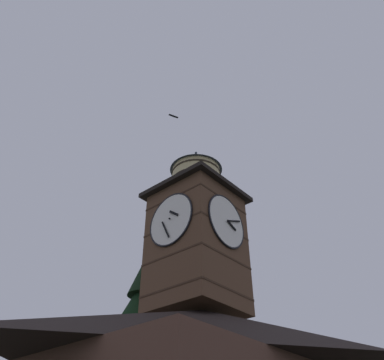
{
  "coord_description": "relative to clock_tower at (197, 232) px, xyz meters",
  "views": [
    {
      "loc": [
        15.61,
        10.78,
        1.39
      ],
      "look_at": [
        1.45,
        -1.55,
        14.92
      ],
      "focal_mm": 37.44,
      "sensor_mm": 36.0,
      "label": 1
    }
  ],
  "objects": [
    {
      "name": "moon",
      "position": [
        -14.34,
        -37.55,
        4.04
      ],
      "size": [
        2.12,
        2.12,
        2.12
      ],
      "color": "silver"
    },
    {
      "name": "flying_bird_high",
      "position": [
        0.72,
        -1.39,
        9.16
      ],
      "size": [
        0.7,
        0.38,
        0.1
      ],
      "color": "black"
    },
    {
      "name": "clock_tower",
      "position": [
        0.0,
        0.0,
        0.0
      ],
      "size": [
        4.7,
        4.7,
        10.19
      ],
      "color": "brown",
      "rests_on": "building_main"
    }
  ]
}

